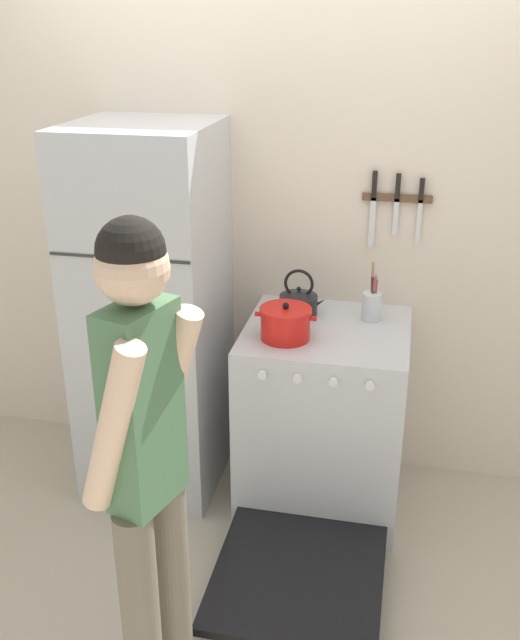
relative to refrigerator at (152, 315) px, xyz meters
The scene contains 9 objects.
ground_plane 1.06m from the refrigerator, 32.09° to the left, with size 14.00×14.00×0.00m, color #B2A893.
wall_back 0.75m from the refrigerator, 34.40° to the left, with size 10.00×0.06×2.55m.
refrigerator is the anchor object (origin of this frame).
stove_range 0.93m from the refrigerator, ahead, with size 0.72×1.39×0.89m.
dutch_oven_pot 0.68m from the refrigerator, 13.48° to the right, with size 0.26×0.22×0.16m.
tea_kettle 0.68m from the refrigerator, 10.03° to the left, with size 0.22×0.18×0.22m.
utensil_jar 1.01m from the refrigerator, ahead, with size 0.09×0.09×0.27m.
person 1.33m from the refrigerator, 70.52° to the right, with size 0.34×0.40×1.69m.
wall_knife_strip 1.23m from the refrigerator, 16.14° to the left, with size 0.31×0.03×0.35m.
Camera 1 is at (0.61, -3.20, 2.16)m, focal length 40.00 mm.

